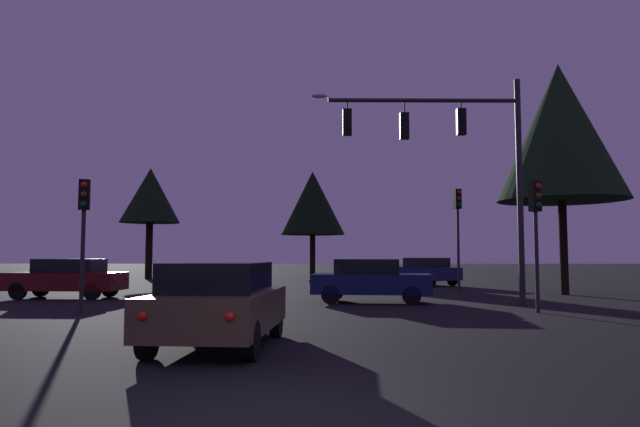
% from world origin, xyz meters
% --- Properties ---
extents(ground_plane, '(168.00, 168.00, 0.00)m').
position_xyz_m(ground_plane, '(0.00, 24.50, 0.00)').
color(ground_plane, black).
rests_on(ground_plane, ground).
extents(traffic_signal_mast_arm, '(7.11, 0.53, 7.63)m').
position_xyz_m(traffic_signal_mast_arm, '(4.74, 13.37, 5.29)').
color(traffic_signal_mast_arm, '#232326').
rests_on(traffic_signal_mast_arm, ground).
extents(traffic_light_corner_left, '(0.36, 0.38, 3.85)m').
position_xyz_m(traffic_light_corner_left, '(-6.58, 10.59, 2.75)').
color(traffic_light_corner_left, '#232326').
rests_on(traffic_light_corner_left, ground).
extents(traffic_light_corner_right, '(0.37, 0.39, 3.83)m').
position_xyz_m(traffic_light_corner_right, '(6.57, 11.04, 2.73)').
color(traffic_light_corner_right, '#232326').
rests_on(traffic_light_corner_right, ground).
extents(traffic_light_median, '(0.36, 0.38, 4.65)m').
position_xyz_m(traffic_light_median, '(6.28, 19.93, 3.28)').
color(traffic_light_median, '#232326').
rests_on(traffic_light_median, ground).
extents(car_nearside_lane, '(2.07, 4.09, 1.52)m').
position_xyz_m(car_nearside_lane, '(-1.42, 4.68, 0.79)').
color(car_nearside_lane, '#473828').
rests_on(car_nearside_lane, ground).
extents(car_crossing_left, '(4.32, 2.22, 1.52)m').
position_xyz_m(car_crossing_left, '(1.95, 14.44, 0.79)').
color(car_crossing_left, '#0F1947').
rests_on(car_crossing_left, ground).
extents(car_crossing_right, '(4.44, 1.91, 1.52)m').
position_xyz_m(car_crossing_right, '(-9.63, 16.13, 0.79)').
color(car_crossing_right, '#4C0F0F').
rests_on(car_crossing_right, ground).
extents(car_far_lane, '(3.71, 4.33, 1.52)m').
position_xyz_m(car_far_lane, '(5.77, 26.11, 0.79)').
color(car_far_lane, '#0F1947').
rests_on(car_far_lane, ground).
extents(tree_behind_sign, '(4.59, 4.59, 7.68)m').
position_xyz_m(tree_behind_sign, '(-0.78, 34.69, 5.39)').
color(tree_behind_sign, black).
rests_on(tree_behind_sign, ground).
extents(tree_left_far, '(5.36, 5.36, 9.92)m').
position_xyz_m(tree_left_far, '(10.40, 18.59, 6.93)').
color(tree_left_far, black).
rests_on(tree_left_far, ground).
extents(tree_center_horizon, '(4.20, 4.20, 7.90)m').
position_xyz_m(tree_center_horizon, '(-12.37, 34.32, 5.88)').
color(tree_center_horizon, black).
rests_on(tree_center_horizon, ground).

